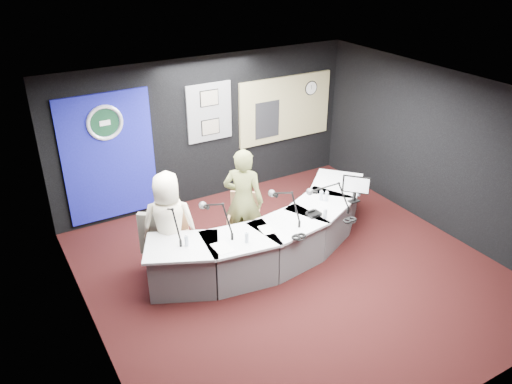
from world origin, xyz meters
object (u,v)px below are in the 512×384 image
broadcast_desk (272,236)px  person_woman (243,201)px  armchair_right (244,226)px  armchair_left (171,242)px  person_man (169,225)px

broadcast_desk → person_woman: 0.73m
broadcast_desk → armchair_right: size_ratio=5.19×
armchair_right → armchair_left: bearing=-144.7°
armchair_right → person_woman: size_ratio=0.48×
armchair_right → broadcast_desk: bearing=-19.2°
armchair_left → broadcast_desk: bearing=20.2°
person_man → armchair_right: bearing=-155.2°
armchair_right → person_man: (-1.28, 0.00, 0.41)m
armchair_left → person_man: person_man is taller
person_man → person_woman: 1.28m
broadcast_desk → armchair_right: armchair_right is taller
person_man → person_woman: person_woman is taller
broadcast_desk → armchair_left: armchair_left is taller
armchair_left → person_man: 0.31m
armchair_left → armchair_right: (1.28, -0.00, -0.10)m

